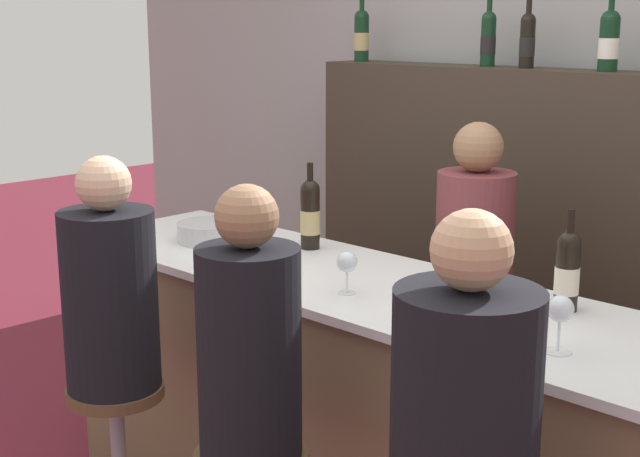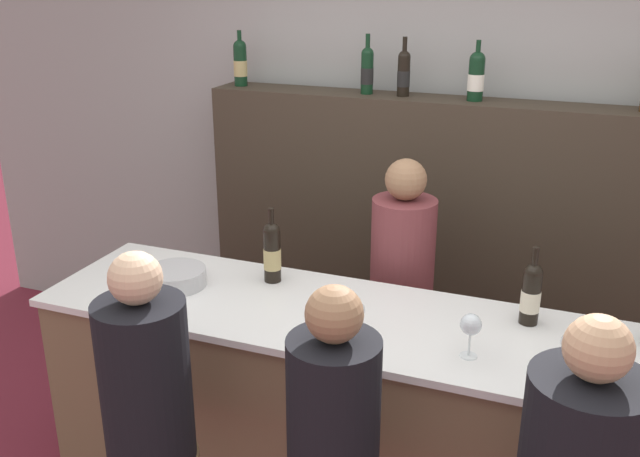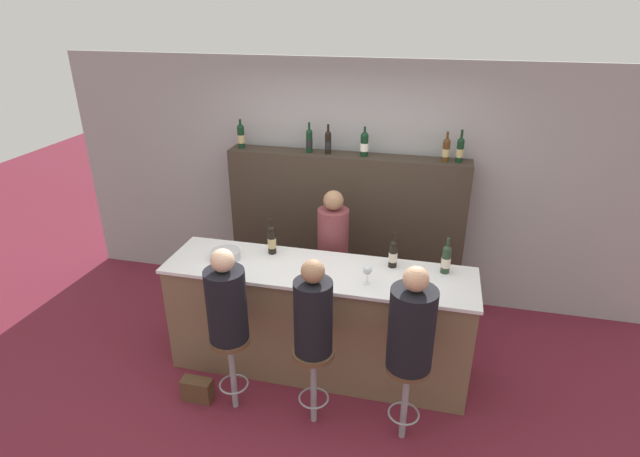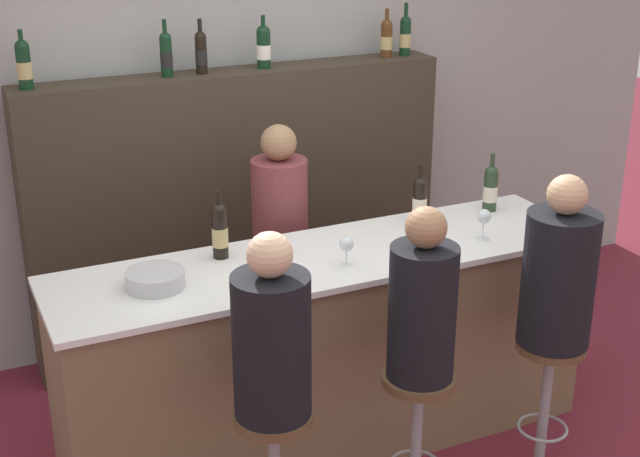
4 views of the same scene
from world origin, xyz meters
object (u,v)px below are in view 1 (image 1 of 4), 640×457
Objects in this scene: metal_bowl at (210,232)px; guest_seated_left at (110,290)px; wine_bottle_counter_0 at (310,213)px; wine_glass_1 at (456,284)px; wine_bottle_counter_1 at (567,270)px; wine_glass_0 at (347,264)px; bartender at (470,330)px; guest_seated_right at (465,415)px; guest_seated_middle at (249,340)px; wine_bottle_backbar_2 at (527,40)px; wine_bottle_backbar_1 at (488,38)px; wine_bottle_backbar_0 at (362,35)px; bar_stool_left at (118,432)px; wine_bottle_backbar_3 at (609,40)px; wine_glass_2 at (560,311)px.

guest_seated_left reaches higher than metal_bowl.
wine_glass_1 is at bearing -20.16° from wine_bottle_counter_0.
wine_glass_0 is (-0.59, -0.33, -0.03)m from wine_bottle_counter_1.
wine_bottle_counter_1 is at bearing -34.05° from bartender.
wine_bottle_counter_0 is 1.55m from guest_seated_right.
guest_seated_middle is at bearing -84.43° from bartender.
wine_bottle_backbar_2 is 2.16× the size of wine_glass_0.
wine_glass_1 is 0.61m from guest_seated_middle.
guest_seated_middle reaches higher than wine_bottle_counter_1.
wine_bottle_backbar_2 is at bearing -0.00° from wine_bottle_backbar_1.
bartender is (-0.02, 0.74, -0.42)m from wine_glass_0.
guest_seated_right is at bearing -52.51° from wine_glass_1.
wine_bottle_counter_1 is 1.44m from guest_seated_left.
wine_bottle_counter_0 is 1.39m from wine_bottle_backbar_0.
guest_seated_left reaches higher than bar_stool_left.
wine_glass_1 is at bearing -6.27° from metal_bowl.
wine_bottle_counter_1 is 0.45× the size of bar_stool_left.
wine_bottle_backbar_3 is 2.38m from bar_stool_left.
wine_glass_1 is at bearing -65.32° from wine_bottle_backbar_2.
wine_bottle_counter_0 is 1.28m from wine_glass_2.
guest_seated_left is at bearing -159.06° from wine_glass_2.
wine_bottle_backbar_2 reaches higher than wine_glass_0.
wine_bottle_counter_1 is 0.86m from bartender.
bar_stool_left is at bearing -159.06° from wine_glass_2.
wine_bottle_backbar_0 reaches higher than wine_glass_1.
wine_glass_0 is 0.85× the size of wine_glass_1.
wine_bottle_backbar_2 reaches higher than bartender.
wine_glass_0 is at bearing 147.85° from guest_seated_right.
wine_bottle_backbar_3 reaches higher than wine_glass_1.
bartender is at bearing 145.95° from wine_bottle_counter_1.
wine_bottle_backbar_3 reaches higher than wine_glass_2.
wine_bottle_backbar_1 reaches higher than guest_seated_left.
bar_stool_left is (0.57, -1.88, -1.28)m from wine_bottle_backbar_0.
wine_glass_1 is 0.63× the size of metal_bowl.
bartender is (-0.83, 1.25, -0.34)m from guest_seated_right.
wine_bottle_backbar_3 is 2.16m from guest_seated_left.
wine_bottle_counter_1 is at bearing 29.63° from wine_glass_0.
metal_bowl is (-0.64, -1.23, -0.73)m from wine_bottle_backbar_2.
wine_bottle_counter_0 is 0.22× the size of bartender.
wine_bottle_counter_0 is at bearing -57.64° from wine_bottle_backbar_0.
bartender is (0.55, 1.25, -0.32)m from guest_seated_left.
wine_bottle_backbar_0 reaches higher than metal_bowl.
wine_glass_2 is at bearing -66.65° from wine_bottle_backbar_3.
wine_glass_2 is (1.24, -0.33, -0.02)m from wine_bottle_counter_0.
wine_bottle_backbar_0 is 2.43m from wine_glass_2.
wine_bottle_counter_1 is at bearing 35.86° from bar_stool_left.
bar_stool_left is (0.28, -0.65, -0.54)m from metal_bowl.
wine_bottle_backbar_1 is at bearing 130.15° from wine_glass_2.
wine_bottle_backbar_2 is at bearing 0.00° from wine_bottle_backbar_0.
wine_glass_0 is at bearing -150.37° from wine_bottle_counter_1.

